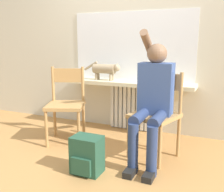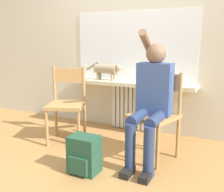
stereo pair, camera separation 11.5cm
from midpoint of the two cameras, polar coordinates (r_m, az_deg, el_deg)
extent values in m
plane|color=#B27F47|center=(2.78, -5.80, -14.13)|extent=(12.00, 12.00, 0.00)
cube|color=beige|center=(3.62, 3.67, 13.92)|extent=(7.00, 0.06, 2.70)
cube|color=silver|center=(3.67, 3.11, -2.28)|extent=(0.57, 0.05, 0.65)
cube|color=silver|center=(3.72, -0.81, -2.06)|extent=(0.04, 0.03, 0.62)
cube|color=silver|center=(3.70, 0.09, -2.15)|extent=(0.04, 0.03, 0.62)
cube|color=silver|center=(3.67, 1.00, -2.25)|extent=(0.04, 0.03, 0.62)
cube|color=silver|center=(3.65, 1.92, -2.34)|extent=(0.04, 0.03, 0.62)
cube|color=silver|center=(3.63, 2.86, -2.44)|extent=(0.04, 0.03, 0.62)
cube|color=silver|center=(3.61, 3.80, -2.54)|extent=(0.04, 0.03, 0.62)
cube|color=silver|center=(3.58, 4.76, -2.64)|extent=(0.04, 0.03, 0.62)
cube|color=silver|center=(3.57, 5.73, -2.74)|extent=(0.04, 0.03, 0.62)
cube|color=silver|center=(3.55, 6.70, -2.83)|extent=(0.04, 0.03, 0.62)
cube|color=beige|center=(3.48, 2.41, 2.81)|extent=(1.76, 0.33, 0.05)
cube|color=white|center=(3.59, 3.43, 10.76)|extent=(1.69, 0.01, 0.91)
cube|color=#B2844C|center=(3.21, -11.13, -2.08)|extent=(0.55, 0.55, 0.04)
cylinder|color=#B2844C|center=(3.15, -15.11, -7.04)|extent=(0.04, 0.04, 0.44)
cylinder|color=#B2844C|center=(3.06, -8.30, -7.30)|extent=(0.04, 0.04, 0.44)
cylinder|color=#B2844C|center=(3.50, -13.29, -5.09)|extent=(0.04, 0.04, 0.44)
cylinder|color=#B2844C|center=(3.41, -7.16, -5.26)|extent=(0.04, 0.04, 0.44)
cylinder|color=#B2844C|center=(3.39, -13.66, 2.60)|extent=(0.04, 0.04, 0.43)
cylinder|color=#B2844C|center=(3.31, -7.36, 2.61)|extent=(0.04, 0.04, 0.43)
cube|color=#B2844C|center=(3.33, -10.62, 4.44)|extent=(0.37, 0.16, 0.17)
cube|color=#B2844C|center=(2.75, 8.04, -4.31)|extent=(0.54, 0.54, 0.04)
cylinder|color=#B2844C|center=(2.78, 2.45, -9.15)|extent=(0.04, 0.04, 0.44)
cylinder|color=#B2844C|center=(2.58, 9.07, -11.02)|extent=(0.04, 0.04, 0.44)
cylinder|color=#B2844C|center=(3.07, 6.93, -7.21)|extent=(0.04, 0.04, 0.44)
cylinder|color=#B2844C|center=(2.89, 13.16, -8.69)|extent=(0.04, 0.04, 0.44)
cylinder|color=#B2844C|center=(2.95, 7.16, 1.52)|extent=(0.04, 0.04, 0.43)
cylinder|color=#B2844C|center=(2.76, 13.61, 0.57)|extent=(0.04, 0.04, 0.43)
cube|color=#B2844C|center=(2.83, 10.36, 3.21)|extent=(0.37, 0.14, 0.17)
cylinder|color=navy|center=(2.59, 4.98, -4.40)|extent=(0.11, 0.43, 0.11)
cylinder|color=navy|center=(2.54, 8.83, -4.82)|extent=(0.11, 0.43, 0.11)
cylinder|color=navy|center=(2.48, 3.24, -11.30)|extent=(0.10, 0.10, 0.48)
cylinder|color=navy|center=(2.43, 7.30, -11.90)|extent=(0.10, 0.10, 0.48)
cube|color=black|center=(2.52, 2.69, -16.15)|extent=(0.09, 0.20, 0.06)
cube|color=black|center=(2.47, 6.75, -16.85)|extent=(0.09, 0.20, 0.06)
cube|color=#3D5693|center=(2.71, 8.34, 1.59)|extent=(0.34, 0.20, 0.53)
sphere|color=#846047|center=(2.67, 8.56, 9.09)|extent=(0.20, 0.20, 0.20)
cylinder|color=#846047|center=(2.83, 6.99, 10.28)|extent=(0.08, 0.50, 0.38)
cylinder|color=#3D5693|center=(2.64, 11.29, 0.64)|extent=(0.08, 0.08, 0.42)
cylinder|color=#9E896B|center=(3.57, -2.62, 5.94)|extent=(0.31, 0.13, 0.13)
sphere|color=#9E896B|center=(3.49, 0.07, 6.14)|extent=(0.09, 0.09, 0.09)
cone|color=#9E896B|center=(3.46, -0.09, 6.81)|extent=(0.03, 0.03, 0.03)
cone|color=#9E896B|center=(3.51, 0.23, 6.87)|extent=(0.03, 0.03, 0.03)
cylinder|color=#9E896B|center=(3.51, -1.26, 4.05)|extent=(0.04, 0.04, 0.09)
cylinder|color=#9E896B|center=(3.56, -0.82, 4.17)|extent=(0.04, 0.04, 0.09)
cylinder|color=#9E896B|center=(3.60, -4.38, 4.22)|extent=(0.04, 0.04, 0.09)
cylinder|color=#9E896B|center=(3.66, -3.90, 4.34)|extent=(0.04, 0.04, 0.09)
cylinder|color=#9E896B|center=(3.66, -5.53, 6.55)|extent=(0.20, 0.03, 0.14)
cube|color=#234C38|center=(2.52, -6.77, -12.58)|extent=(0.28, 0.20, 0.35)
cube|color=#234C38|center=(2.46, -8.15, -15.06)|extent=(0.19, 0.03, 0.16)
camera|label=1|loc=(0.06, -91.08, -0.22)|focal=42.00mm
camera|label=2|loc=(0.06, 88.92, 0.22)|focal=42.00mm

